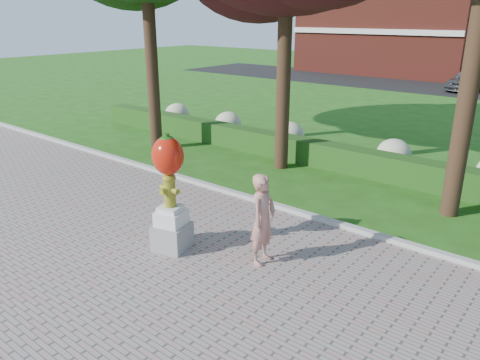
% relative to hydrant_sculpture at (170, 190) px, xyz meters
% --- Properties ---
extents(ground, '(100.00, 100.00, 0.00)m').
position_rel_hydrant_sculpture_xyz_m(ground, '(0.56, 0.24, -1.38)').
color(ground, '#254E13').
rests_on(ground, ground).
extents(walkway, '(40.00, 14.00, 0.04)m').
position_rel_hydrant_sculpture_xyz_m(walkway, '(0.56, -3.76, -1.36)').
color(walkway, gray).
rests_on(walkway, ground).
extents(curb, '(40.00, 0.18, 0.15)m').
position_rel_hydrant_sculpture_xyz_m(curb, '(0.56, 3.24, -1.31)').
color(curb, '#ADADA5').
rests_on(curb, ground).
extents(lawn_hedge, '(24.00, 0.70, 0.80)m').
position_rel_hydrant_sculpture_xyz_m(lawn_hedge, '(0.56, 7.24, -0.98)').
color(lawn_hedge, '#204714').
rests_on(lawn_hedge, ground).
extents(hydrangea_row, '(20.10, 1.10, 0.99)m').
position_rel_hydrant_sculpture_xyz_m(hydrangea_row, '(1.14, 8.24, -0.83)').
color(hydrangea_row, beige).
rests_on(hydrangea_row, ground).
extents(building_left, '(14.00, 8.00, 7.00)m').
position_rel_hydrant_sculpture_xyz_m(building_left, '(-9.44, 34.24, 2.12)').
color(building_left, maroon).
rests_on(building_left, ground).
extents(hydrant_sculpture, '(0.83, 0.83, 2.54)m').
position_rel_hydrant_sculpture_xyz_m(hydrant_sculpture, '(0.00, 0.00, 0.00)').
color(hydrant_sculpture, gray).
rests_on(hydrant_sculpture, walkway).
extents(woman, '(0.54, 0.74, 1.88)m').
position_rel_hydrant_sculpture_xyz_m(woman, '(1.86, 0.74, -0.40)').
color(woman, tan).
rests_on(woman, walkway).
extents(parked_car, '(2.35, 4.47, 1.45)m').
position_rel_hydrant_sculpture_xyz_m(parked_car, '(-1.03, 27.51, -0.64)').
color(parked_car, '#42454A').
rests_on(parked_car, street).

